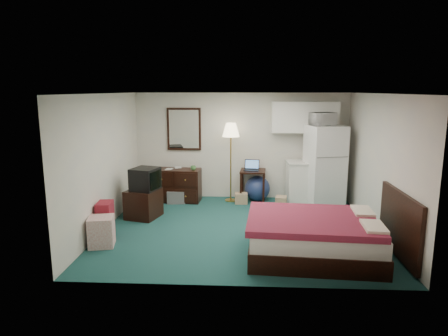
# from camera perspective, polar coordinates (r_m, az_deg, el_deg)

# --- Properties ---
(floor) EXTENTS (5.00, 4.50, 0.01)m
(floor) POSITION_cam_1_polar(r_m,az_deg,el_deg) (7.60, 2.19, -8.61)
(floor) COLOR #173E3E
(floor) RESTS_ON ground
(ceiling) EXTENTS (5.00, 4.50, 0.01)m
(ceiling) POSITION_cam_1_polar(r_m,az_deg,el_deg) (7.16, 2.34, 10.59)
(ceiling) COLOR silver
(ceiling) RESTS_ON walls
(walls) EXTENTS (5.01, 4.51, 2.50)m
(walls) POSITION_cam_1_polar(r_m,az_deg,el_deg) (7.28, 2.26, 0.70)
(walls) COLOR silver
(walls) RESTS_ON floor
(mirror) EXTENTS (0.80, 0.06, 1.00)m
(mirror) POSITION_cam_1_polar(r_m,az_deg,el_deg) (9.53, -5.72, 5.56)
(mirror) COLOR white
(mirror) RESTS_ON walls
(upper_cabinets) EXTENTS (1.50, 0.35, 0.70)m
(upper_cabinets) POSITION_cam_1_polar(r_m,az_deg,el_deg) (9.35, 11.46, 7.13)
(upper_cabinets) COLOR white
(upper_cabinets) RESTS_ON walls
(headboard) EXTENTS (0.06, 1.56, 1.00)m
(headboard) POSITION_cam_1_polar(r_m,az_deg,el_deg) (6.70, 23.79, -7.37)
(headboard) COLOR black
(headboard) RESTS_ON walls
(dresser) EXTENTS (1.15, 0.58, 0.76)m
(dresser) POSITION_cam_1_polar(r_m,az_deg,el_deg) (9.38, -6.82, -2.44)
(dresser) COLOR black
(dresser) RESTS_ON floor
(floor_lamp) EXTENTS (0.45, 0.45, 1.82)m
(floor_lamp) POSITION_cam_1_polar(r_m,az_deg,el_deg) (9.21, 0.98, 0.78)
(floor_lamp) COLOR #B98D35
(floor_lamp) RESTS_ON floor
(desk) EXTENTS (0.62, 0.62, 0.73)m
(desk) POSITION_cam_1_polar(r_m,az_deg,el_deg) (9.35, 4.12, -2.51)
(desk) COLOR black
(desk) RESTS_ON floor
(exercise_ball) EXTENTS (0.75, 0.75, 0.59)m
(exercise_ball) POSITION_cam_1_polar(r_m,az_deg,el_deg) (9.39, 4.79, -2.91)
(exercise_ball) COLOR navy
(exercise_ball) RESTS_ON floor
(kitchen_counter) EXTENTS (0.87, 0.67, 0.93)m
(kitchen_counter) POSITION_cam_1_polar(r_m,az_deg,el_deg) (9.34, 11.63, -2.09)
(kitchen_counter) COLOR white
(kitchen_counter) RESTS_ON floor
(fridge) EXTENTS (0.89, 0.89, 1.80)m
(fridge) POSITION_cam_1_polar(r_m,az_deg,el_deg) (9.09, 14.16, 0.24)
(fridge) COLOR white
(fridge) RESTS_ON floor
(bed) EXTENTS (2.07, 1.67, 0.63)m
(bed) POSITION_cam_1_polar(r_m,az_deg,el_deg) (6.44, 12.73, -9.64)
(bed) COLOR maroon
(bed) RESTS_ON floor
(tv_stand) EXTENTS (0.72, 0.76, 0.58)m
(tv_stand) POSITION_cam_1_polar(r_m,az_deg,el_deg) (8.31, -11.42, -5.00)
(tv_stand) COLOR black
(tv_stand) RESTS_ON floor
(suitcase) EXTENTS (0.28, 0.41, 0.64)m
(suitcase) POSITION_cam_1_polar(r_m,az_deg,el_deg) (7.39, -16.60, -7.08)
(suitcase) COLOR maroon
(suitcase) RESTS_ON floor
(retail_box) EXTENTS (0.47, 0.47, 0.50)m
(retail_box) POSITION_cam_1_polar(r_m,az_deg,el_deg) (7.02, -17.11, -8.66)
(retail_box) COLOR white
(retail_box) RESTS_ON floor
(file_bin) EXTENTS (0.44, 0.35, 0.29)m
(file_bin) POSITION_cam_1_polar(r_m,az_deg,el_deg) (9.29, -6.82, -4.07)
(file_bin) COLOR slate
(file_bin) RESTS_ON floor
(cardboard_box_a) EXTENTS (0.29, 0.25, 0.24)m
(cardboard_box_a) POSITION_cam_1_polar(r_m,az_deg,el_deg) (9.18, 2.46, -4.33)
(cardboard_box_a) COLOR tan
(cardboard_box_a) RESTS_ON floor
(cardboard_box_b) EXTENTS (0.27, 0.31, 0.27)m
(cardboard_box_b) POSITION_cam_1_polar(r_m,az_deg,el_deg) (8.85, 8.15, -4.91)
(cardboard_box_b) COLOR tan
(cardboard_box_b) RESTS_ON floor
(laptop) EXTENTS (0.38, 0.32, 0.23)m
(laptop) POSITION_cam_1_polar(r_m,az_deg,el_deg) (9.19, 3.93, 0.34)
(laptop) COLOR black
(laptop) RESTS_ON desk
(crt_tv) EXTENTS (0.62, 0.64, 0.45)m
(crt_tv) POSITION_cam_1_polar(r_m,az_deg,el_deg) (8.16, -11.20, -1.56)
(crt_tv) COLOR black
(crt_tv) RESTS_ON tv_stand
(microwave) EXTENTS (0.57, 0.44, 0.34)m
(microwave) POSITION_cam_1_polar(r_m,az_deg,el_deg) (8.94, 13.92, 7.02)
(microwave) COLOR white
(microwave) RESTS_ON fridge
(book_a) EXTENTS (0.15, 0.03, 0.20)m
(book_a) POSITION_cam_1_polar(r_m,az_deg,el_deg) (9.28, -8.31, 0.43)
(book_a) COLOR tan
(book_a) RESTS_ON dresser
(book_b) EXTENTS (0.16, 0.06, 0.21)m
(book_b) POSITION_cam_1_polar(r_m,az_deg,el_deg) (9.41, -7.08, 0.63)
(book_b) COLOR tan
(book_b) RESTS_ON dresser
(mug) EXTENTS (0.14, 0.12, 0.12)m
(mug) POSITION_cam_1_polar(r_m,az_deg,el_deg) (9.13, -4.41, 0.08)
(mug) COLOR #478643
(mug) RESTS_ON dresser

